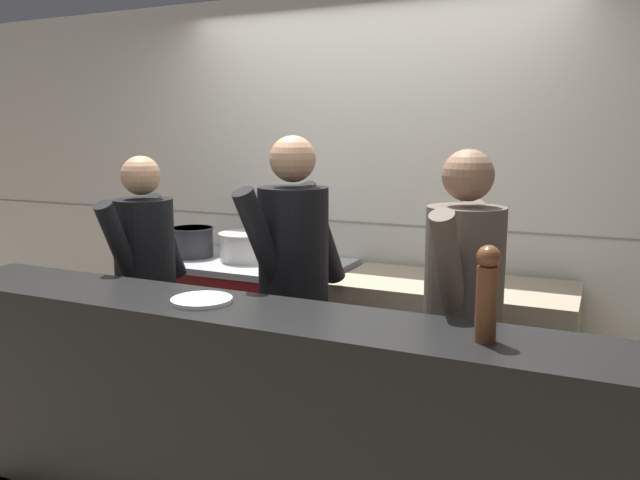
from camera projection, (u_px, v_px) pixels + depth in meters
wall_back_tiled at (367, 199)px, 4.00m from camera, size 8.00×0.06×2.60m
oven_range at (253, 330)px, 4.04m from camera, size 1.21×0.71×0.91m
prep_counter at (452, 362)px, 3.50m from camera, size 1.28×0.65×0.90m
pass_counter at (236, 425)px, 2.61m from camera, size 3.09×0.45×1.02m
stock_pot at (192, 241)px, 4.09m from camera, size 0.28×0.28×0.19m
sauce_pot at (246, 246)px, 3.97m from camera, size 0.35×0.35×0.18m
braising_pot at (298, 253)px, 3.76m from camera, size 0.35×0.35×0.16m
mixing_bowl_steel at (448, 277)px, 3.40m from camera, size 0.22×0.22×0.07m
plated_dish_main at (202, 300)px, 2.59m from camera, size 0.25×0.25×0.02m
pepper_mill at (487, 292)px, 2.07m from camera, size 0.08×0.08×0.33m
chef_head_cook at (146, 285)px, 3.44m from camera, size 0.34×0.70×1.60m
chef_sous at (294, 289)px, 3.10m from camera, size 0.43×0.74×1.71m
chef_line at (462, 320)px, 2.70m from camera, size 0.37×0.72×1.65m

